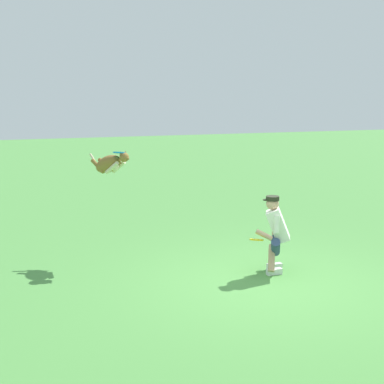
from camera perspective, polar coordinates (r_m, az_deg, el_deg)
ground_plane at (r=8.75m, az=7.76°, el=-9.55°), size 60.00×60.00×0.00m
person at (r=9.15m, az=8.75°, el=-4.13°), size 0.70×0.63×1.29m
dog at (r=9.85m, az=-8.59°, el=2.94°), size 0.63×0.89×0.50m
frisbee_flying at (r=9.63m, az=-7.63°, el=4.11°), size 0.30×0.31×0.07m
frisbee_held at (r=8.95m, az=6.78°, el=-4.99°), size 0.32×0.32×0.07m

